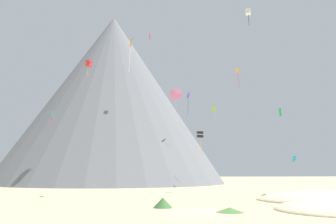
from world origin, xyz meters
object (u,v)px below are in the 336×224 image
Objects in this scene: kite_lime_mid at (214,110)px; kite_green_mid at (280,112)px; kite_black_low at (200,135)px; kite_orange_high at (238,74)px; rock_massif at (114,103)px; kite_white_high at (248,12)px; kite_pink_mid at (176,94)px; kite_teal_mid at (52,116)px; bush_ridge_crest at (163,203)px; kite_indigo_mid at (189,96)px; bush_far_right at (230,210)px; kite_gold_mid at (130,43)px; kite_cyan_low at (295,159)px; kite_rainbow_high at (150,36)px; bush_low_patch at (265,196)px; kite_red_high at (89,63)px.

kite_green_mid is at bearing -14.84° from kite_lime_mid.
kite_orange_high is at bearing -130.22° from kite_black_low.
rock_massif is 57.23m from kite_black_low.
kite_pink_mid is (-15.35, 2.05, -17.67)m from kite_white_high.
kite_lime_mid is 37.27m from kite_teal_mid.
bush_ridge_crest is 45.55m from kite_teal_mid.
kite_indigo_mid reaches higher than kite_teal_mid.
kite_gold_mid is (-9.92, 21.36, 23.29)m from bush_far_right.
kite_green_mid is (7.98, -21.35, -3.74)m from kite_lime_mid.
kite_white_high is (-8.74, -0.56, 31.03)m from kite_cyan_low.
kite_orange_high reaches higher than kite_indigo_mid.
kite_gold_mid is 1.07× the size of kite_pink_mid.
kite_white_high is 2.23× the size of kite_rainbow_high.
kite_rainbow_high is at bearing -79.13° from kite_black_low.
bush_far_right is 1.31× the size of bush_low_patch.
kite_black_low is (18.90, -51.94, -14.85)m from rock_massif.
rock_massif is at bearing 59.66° from kite_indigo_mid.
kite_green_mid is at bearing 60.60° from bush_far_right.
rock_massif is (-16.36, 83.25, 24.82)m from bush_far_right.
bush_far_right is 0.49× the size of kite_pink_mid.
kite_white_high is at bearing 67.80° from kite_rainbow_high.
bush_low_patch is at bearing 160.03° from kite_green_mid.
kite_black_low reaches higher than bush_ridge_crest.
kite_green_mid reaches higher than bush_low_patch.
kite_orange_high reaches higher than kite_black_low.
kite_gold_mid is at bearing -102.23° from kite_pink_mid.
kite_green_mid reaches higher than kite_black_low.
bush_low_patch is 1.23× the size of kite_rainbow_high.
kite_indigo_mid is (-5.28, 5.89, 4.63)m from kite_lime_mid.
kite_cyan_low is (39.55, -44.19, -18.91)m from rock_massif.
kite_cyan_low is 24.71m from kite_orange_high.
kite_rainbow_high is (-29.06, 19.00, 32.32)m from kite_cyan_low.
rock_massif is at bearing 44.33° from kite_green_mid.
kite_gold_mid reaches higher than bush_far_right.
rock_massif is 55.66m from kite_white_high.
kite_black_low is at bearing 53.14° from kite_white_high.
kite_red_high is (-30.05, 34.82, 28.87)m from bush_low_patch.
kite_red_high reaches higher than kite_pink_mid.
kite_black_low is (28.83, -11.46, -4.75)m from kite_teal_mid.
rock_massif is 25.64× the size of kite_lime_mid.
kite_cyan_low is 12.82m from kite_green_mid.
kite_orange_high reaches higher than bush_ridge_crest.
kite_indigo_mid is 3.64× the size of kite_rainbow_high.
kite_white_high is (10.18, -19.85, 14.34)m from kite_indigo_mid.
bush_far_right is 7.53m from bush_ridge_crest.
kite_pink_mid reaches higher than kite_green_mid.
bush_ridge_crest is at bearing 21.69° from kite_rainbow_high.
kite_white_high is 23.50m from kite_pink_mid.
bush_ridge_crest reaches higher than bush_far_right.
kite_red_high is at bearing -48.07° from kite_rainbow_high.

